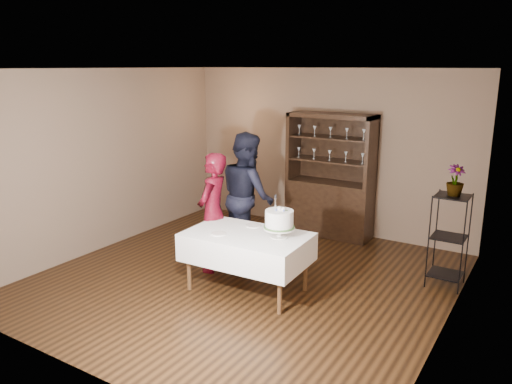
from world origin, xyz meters
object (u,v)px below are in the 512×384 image
(china_hutch, at_px, (330,196))
(cake, at_px, (279,220))
(cake_table, at_px, (247,247))
(plant_etagere, at_px, (449,237))
(potted_plant, at_px, (455,180))
(man, at_px, (247,196))
(woman, at_px, (213,212))

(china_hutch, xyz_separation_m, cake, (0.40, -2.41, 0.29))
(cake_table, bearing_deg, china_hutch, 90.15)
(plant_etagere, height_order, potted_plant, potted_plant)
(man, height_order, potted_plant, man)
(cake, bearing_deg, woman, 169.05)
(china_hutch, distance_m, potted_plant, 2.44)
(woman, bearing_deg, potted_plant, 101.38)
(plant_etagere, xyz_separation_m, cake_table, (-2.07, -1.46, -0.08))
(man, relative_size, cake, 3.52)
(woman, bearing_deg, cake_table, 56.32)
(cake, xyz_separation_m, potted_plant, (1.69, 1.36, 0.43))
(china_hutch, height_order, potted_plant, china_hutch)
(plant_etagere, height_order, cake_table, plant_etagere)
(cake, bearing_deg, potted_plant, 38.94)
(cake, bearing_deg, man, 139.14)
(woman, distance_m, potted_plant, 3.11)
(woman, relative_size, man, 0.89)
(cake_table, distance_m, potted_plant, 2.67)
(plant_etagere, bearing_deg, china_hutch, 153.17)
(china_hutch, height_order, woman, china_hutch)
(china_hutch, height_order, cake, china_hutch)
(cake_table, bearing_deg, plant_etagere, 35.15)
(cake, relative_size, potted_plant, 1.37)
(cake, height_order, potted_plant, potted_plant)
(potted_plant, bearing_deg, woman, -158.04)
(plant_etagere, height_order, woman, woman)
(plant_etagere, bearing_deg, cake, -140.95)
(woman, bearing_deg, china_hutch, 150.69)
(man, bearing_deg, china_hutch, -73.85)
(cake_table, relative_size, woman, 0.94)
(china_hutch, height_order, plant_etagere, china_hutch)
(china_hutch, distance_m, plant_etagere, 2.33)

